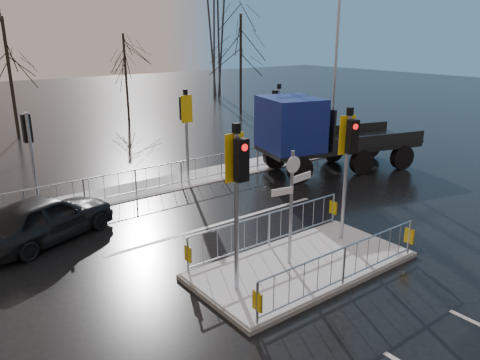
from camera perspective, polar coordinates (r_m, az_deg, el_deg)
ground at (r=12.83m, az=7.60°, el=-10.51°), size 120.00×120.00×0.00m
snow_verge at (r=19.35m, az=-10.57°, el=-0.80°), size 30.00×2.00×0.04m
lane_markings at (r=12.63m, az=8.68°, el=-11.03°), size 8.00×11.38×0.01m
traffic_island at (r=12.66m, az=7.60°, el=-8.94°), size 6.00×3.04×4.15m
far_kerb_fixtures at (r=18.76m, az=-9.23°, el=1.88°), size 18.00×0.65×3.83m
car_far_lane at (r=15.14m, az=-22.64°, el=-4.30°), size 4.57×3.12×1.44m
flatbed_truck at (r=20.89m, az=8.65°, el=5.73°), size 7.77×4.47×3.40m
tree_far_a at (r=30.56m, az=-26.53°, el=13.52°), size 3.75×3.75×7.08m
tree_far_b at (r=34.95m, az=-13.86°, el=14.02°), size 3.25×3.25×6.14m
tree_far_c at (r=36.43m, az=0.09°, el=16.14°), size 4.00×4.00×7.55m
street_lamp_right at (r=24.94m, az=11.69°, el=13.45°), size 1.25×0.18×8.00m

